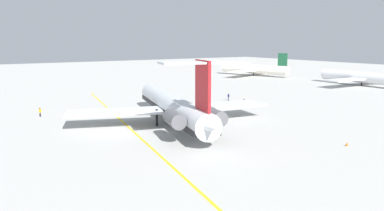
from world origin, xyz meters
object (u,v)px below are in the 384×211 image
object	(u,v)px
ground_crew_near_tail	(40,111)
airliner_mid_left	(360,77)
ground_crew_near_nose	(244,101)
safety_cone_nose	(347,144)
main_jetliner	(174,106)
ground_crew_portside	(228,96)
airliner_far_left	(252,69)

from	to	relation	value
ground_crew_near_tail	airliner_mid_left	bearing A→B (deg)	-54.75
ground_crew_near_tail	ground_crew_near_nose	bearing A→B (deg)	-68.42
airliner_mid_left	safety_cone_nose	xyz separation A→B (m)	(39.65, -63.04, -2.38)
airliner_mid_left	ground_crew_near_nose	size ratio (longest dim) A/B	18.17
main_jetliner	ground_crew_near_nose	distance (m)	23.65
ground_crew_near_nose	ground_crew_near_tail	bearing A→B (deg)	-106.83
ground_crew_portside	ground_crew_near_nose	bearing A→B (deg)	-144.91
airliner_mid_left	ground_crew_near_nose	world-z (taller)	airliner_mid_left
airliner_mid_left	safety_cone_nose	size ratio (longest dim) A/B	54.74
ground_crew_near_nose	ground_crew_portside	xyz separation A→B (m)	(-6.79, 1.06, 0.08)
main_jetliner	airliner_far_left	xyz separation A→B (m)	(-59.17, 70.15, -0.44)
main_jetliner	airliner_far_left	distance (m)	91.77
airliner_mid_left	ground_crew_near_tail	size ratio (longest dim) A/B	17.41
main_jetliner	airliner_mid_left	bearing A→B (deg)	-63.81
airliner_far_left	ground_crew_near_nose	bearing A→B (deg)	119.40
main_jetliner	airliner_mid_left	xyz separation A→B (m)	(-15.96, 76.13, -0.47)
main_jetliner	airliner_far_left	size ratio (longest dim) A/B	1.29
airliner_far_left	ground_crew_portside	xyz separation A→B (m)	(44.43, -46.92, -1.56)
ground_crew_near_nose	safety_cone_nose	bearing A→B (deg)	-17.31
ground_crew_near_tail	ground_crew_portside	distance (m)	41.06
ground_crew_near_nose	main_jetliner	bearing A→B (deg)	-71.56
ground_crew_near_tail	ground_crew_portside	bearing A→B (deg)	-58.86
main_jetliner	ground_crew_portside	bearing A→B (deg)	-43.26
ground_crew_near_tail	safety_cone_nose	bearing A→B (deg)	-107.17
safety_cone_nose	airliner_mid_left	bearing A→B (deg)	122.17
airliner_far_left	ground_crew_portside	world-z (taller)	airliner_far_left
ground_crew_near_tail	ground_crew_portside	xyz separation A→B (m)	(4.28, 40.84, 0.04)
main_jetliner	ground_crew_portside	world-z (taller)	main_jetliner
airliner_mid_left	ground_crew_near_tail	world-z (taller)	airliner_mid_left
ground_crew_portside	safety_cone_nose	xyz separation A→B (m)	(38.43, -10.15, -0.86)
airliner_far_left	airliner_mid_left	distance (m)	43.62
main_jetliner	safety_cone_nose	xyz separation A→B (m)	(23.69, 13.08, -2.86)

